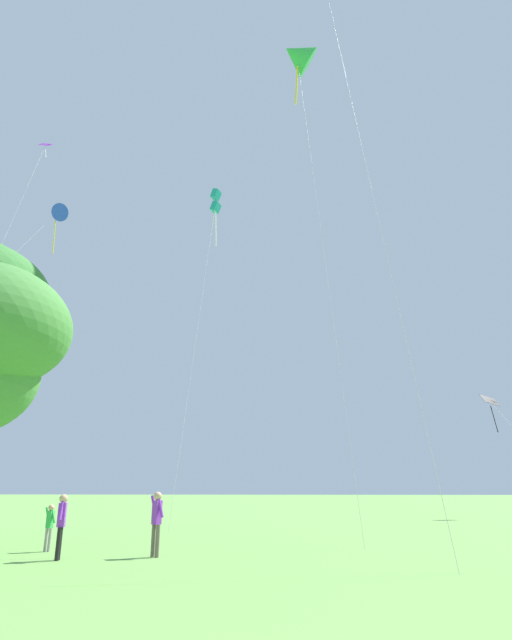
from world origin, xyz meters
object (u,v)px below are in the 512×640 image
(kite_purple_streamer, at_px, (33,174))
(kite_green_small, at_px, (297,56))
(kite_teal_box, at_px, (216,203))
(person_foreground_watcher, at_px, (61,520))
(kite_blue_delta, at_px, (56,213))
(kite_black_large, at_px, (493,407))
(person_child_small, at_px, (50,523))
(person_in_red_shirt, at_px, (157,517))

(kite_purple_streamer, height_order, kite_green_small, kite_purple_streamer)
(kite_teal_box, bearing_deg, person_foreground_watcher, -89.77)
(kite_teal_box, bearing_deg, kite_blue_delta, -126.05)
(kite_blue_delta, bearing_deg, kite_black_large, 27.96)
(kite_purple_streamer, distance_m, person_child_small, 30.68)
(kite_purple_streamer, relative_size, person_foreground_watcher, 17.28)
(kite_black_large, height_order, kite_teal_box, kite_teal_box)
(person_in_red_shirt, xyz_separation_m, person_child_small, (-3.55, 0.95, -0.22))
(kite_purple_streamer, relative_size, person_in_red_shirt, 16.66)
(person_foreground_watcher, xyz_separation_m, person_in_red_shirt, (2.30, 0.91, 0.04))
(kite_black_large, relative_size, kite_purple_streamer, 0.29)
(person_foreground_watcher, relative_size, person_in_red_shirt, 0.96)
(kite_purple_streamer, xyz_separation_m, kite_green_small, (19.98, -9.36, -0.46))
(kite_green_small, distance_m, person_foreground_watcher, 24.95)
(kite_blue_delta, bearing_deg, kite_green_small, -7.44)
(kite_purple_streamer, distance_m, kite_green_small, 22.07)
(kite_black_large, height_order, kite_purple_streamer, kite_purple_streamer)
(kite_teal_box, relative_size, person_foreground_watcher, 14.18)
(kite_black_large, distance_m, kite_blue_delta, 30.60)
(kite_black_large, relative_size, person_foreground_watcher, 5.06)
(kite_green_small, distance_m, kite_blue_delta, 15.47)
(person_in_red_shirt, bearing_deg, kite_black_large, 53.95)
(person_foreground_watcher, bearing_deg, kite_black_large, 51.43)
(person_foreground_watcher, bearing_deg, kite_green_small, 51.84)
(kite_green_small, height_order, person_foreground_watcher, kite_green_small)
(kite_blue_delta, xyz_separation_m, person_in_red_shirt, (9.29, -9.01, -15.12))
(kite_green_small, relative_size, person_in_red_shirt, 14.75)
(person_foreground_watcher, bearing_deg, kite_blue_delta, 125.15)
(kite_blue_delta, relative_size, person_child_small, 12.82)
(kite_black_large, relative_size, kite_green_small, 0.33)
(kite_black_large, bearing_deg, person_foreground_watcher, -128.57)
(kite_purple_streamer, bearing_deg, person_foreground_watcher, -52.29)
(kite_black_large, distance_m, kite_teal_box, 24.31)
(kite_teal_box, height_order, kite_blue_delta, kite_teal_box)
(kite_blue_delta, bearing_deg, person_foreground_watcher, -54.85)
(kite_blue_delta, height_order, person_in_red_shirt, kite_blue_delta)
(kite_black_large, bearing_deg, person_child_small, -132.70)
(kite_teal_box, height_order, kite_purple_streamer, kite_purple_streamer)
(kite_purple_streamer, relative_size, kite_blue_delta, 1.67)
(person_in_red_shirt, relative_size, person_child_small, 1.28)
(kite_teal_box, height_order, person_child_small, kite_teal_box)
(person_child_small, bearing_deg, kite_blue_delta, 125.41)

